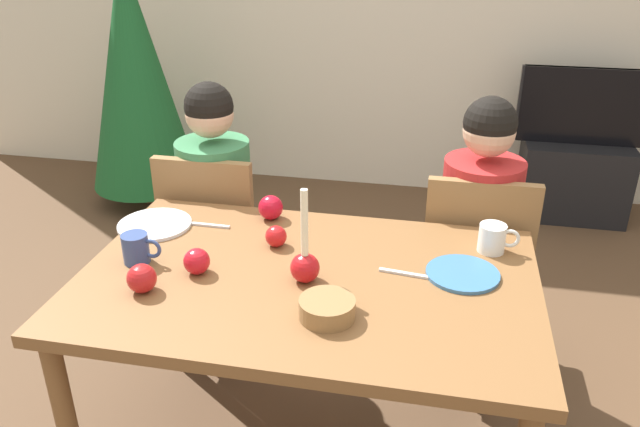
{
  "coord_description": "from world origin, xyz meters",
  "views": [
    {
      "loc": [
        0.37,
        -1.62,
        1.76
      ],
      "look_at": [
        0.0,
        0.2,
        0.87
      ],
      "focal_mm": 35.42,
      "sensor_mm": 36.0,
      "label": 1
    }
  ],
  "objects_px": {
    "plate_left": "(155,225)",
    "mug_right": "(493,238)",
    "person_left_child": "(218,223)",
    "apple_far_edge": "(197,261)",
    "apple_near_candle": "(271,207)",
    "dining_table": "(307,299)",
    "plate_right": "(463,274)",
    "bowl_walnuts": "(327,309)",
    "apple_by_left_plate": "(142,278)",
    "tv_stand": "(572,179)",
    "apple_by_right_mug": "(276,236)",
    "chair_right": "(474,264)",
    "tv": "(586,106)",
    "christmas_tree": "(135,73)",
    "candle_centerpiece": "(305,263)",
    "mug_left": "(137,248)",
    "chair_left": "(216,238)",
    "person_right_child": "(475,247)"
  },
  "relations": [
    {
      "from": "chair_right",
      "to": "tv",
      "type": "relative_size",
      "value": 1.14
    },
    {
      "from": "christmas_tree",
      "to": "mug_right",
      "type": "height_order",
      "value": "christmas_tree"
    },
    {
      "from": "plate_right",
      "to": "apple_near_candle",
      "type": "height_order",
      "value": "apple_near_candle"
    },
    {
      "from": "person_right_child",
      "to": "apple_by_left_plate",
      "type": "height_order",
      "value": "person_right_child"
    },
    {
      "from": "apple_by_right_mug",
      "to": "candle_centerpiece",
      "type": "bearing_deg",
      "value": -53.98
    },
    {
      "from": "bowl_walnuts",
      "to": "apple_by_left_plate",
      "type": "relative_size",
      "value": 1.79
    },
    {
      "from": "mug_left",
      "to": "apple_by_right_mug",
      "type": "xyz_separation_m",
      "value": [
        0.4,
        0.19,
        -0.01
      ]
    },
    {
      "from": "plate_left",
      "to": "mug_right",
      "type": "bearing_deg",
      "value": 2.55
    },
    {
      "from": "chair_right",
      "to": "tv",
      "type": "height_order",
      "value": "tv"
    },
    {
      "from": "bowl_walnuts",
      "to": "mug_left",
      "type": "bearing_deg",
      "value": 164.61
    },
    {
      "from": "plate_left",
      "to": "chair_left",
      "type": "bearing_deg",
      "value": 79.11
    },
    {
      "from": "person_left_child",
      "to": "plate_left",
      "type": "height_order",
      "value": "person_left_child"
    },
    {
      "from": "plate_right",
      "to": "apple_by_left_plate",
      "type": "relative_size",
      "value": 2.57
    },
    {
      "from": "christmas_tree",
      "to": "candle_centerpiece",
      "type": "bearing_deg",
      "value": -52.37
    },
    {
      "from": "person_right_child",
      "to": "tv_stand",
      "type": "height_order",
      "value": "person_right_child"
    },
    {
      "from": "tv_stand",
      "to": "plate_right",
      "type": "distance_m",
      "value": 2.37
    },
    {
      "from": "dining_table",
      "to": "plate_right",
      "type": "bearing_deg",
      "value": 12.22
    },
    {
      "from": "christmas_tree",
      "to": "apple_far_edge",
      "type": "bearing_deg",
      "value": -59.26
    },
    {
      "from": "mug_right",
      "to": "apple_by_left_plate",
      "type": "bearing_deg",
      "value": -155.79
    },
    {
      "from": "chair_right",
      "to": "apple_near_candle",
      "type": "bearing_deg",
      "value": -162.25
    },
    {
      "from": "chair_right",
      "to": "tv_stand",
      "type": "bearing_deg",
      "value": 68.66
    },
    {
      "from": "tv_stand",
      "to": "apple_by_right_mug",
      "type": "bearing_deg",
      "value": -122.16
    },
    {
      "from": "candle_centerpiece",
      "to": "plate_left",
      "type": "distance_m",
      "value": 0.66
    },
    {
      "from": "mug_left",
      "to": "apple_by_right_mug",
      "type": "bearing_deg",
      "value": 25.43
    },
    {
      "from": "dining_table",
      "to": "tv_stand",
      "type": "relative_size",
      "value": 2.19
    },
    {
      "from": "tv",
      "to": "apple_near_candle",
      "type": "xyz_separation_m",
      "value": [
        -1.41,
        -1.93,
        0.08
      ]
    },
    {
      "from": "christmas_tree",
      "to": "mug_right",
      "type": "distance_m",
      "value": 2.67
    },
    {
      "from": "tv",
      "to": "mug_right",
      "type": "bearing_deg",
      "value": -107.42
    },
    {
      "from": "person_left_child",
      "to": "apple_far_edge",
      "type": "bearing_deg",
      "value": -74.06
    },
    {
      "from": "christmas_tree",
      "to": "apple_by_left_plate",
      "type": "bearing_deg",
      "value": -63.31
    },
    {
      "from": "dining_table",
      "to": "mug_right",
      "type": "relative_size",
      "value": 10.56
    },
    {
      "from": "plate_right",
      "to": "mug_right",
      "type": "xyz_separation_m",
      "value": [
        0.09,
        0.18,
        0.04
      ]
    },
    {
      "from": "person_right_child",
      "to": "apple_far_edge",
      "type": "height_order",
      "value": "person_right_child"
    },
    {
      "from": "chair_left",
      "to": "christmas_tree",
      "type": "bearing_deg",
      "value": 126.45
    },
    {
      "from": "dining_table",
      "to": "person_left_child",
      "type": "distance_m",
      "value": 0.84
    },
    {
      "from": "tv_stand",
      "to": "mug_left",
      "type": "distance_m",
      "value": 2.95
    },
    {
      "from": "dining_table",
      "to": "tv",
      "type": "distance_m",
      "value": 2.59
    },
    {
      "from": "person_right_child",
      "to": "apple_by_right_mug",
      "type": "xyz_separation_m",
      "value": [
        -0.68,
        -0.47,
        0.22
      ]
    },
    {
      "from": "plate_left",
      "to": "apple_far_edge",
      "type": "relative_size",
      "value": 3.16
    },
    {
      "from": "dining_table",
      "to": "mug_right",
      "type": "bearing_deg",
      "value": 26.42
    },
    {
      "from": "person_right_child",
      "to": "plate_left",
      "type": "distance_m",
      "value": 1.23
    },
    {
      "from": "plate_left",
      "to": "mug_right",
      "type": "xyz_separation_m",
      "value": [
        1.17,
        0.05,
        0.04
      ]
    },
    {
      "from": "person_left_child",
      "to": "plate_left",
      "type": "relative_size",
      "value": 4.53
    },
    {
      "from": "tv_stand",
      "to": "apple_far_edge",
      "type": "xyz_separation_m",
      "value": [
        -1.53,
        -2.35,
        0.55
      ]
    },
    {
      "from": "candle_centerpiece",
      "to": "apple_near_candle",
      "type": "distance_m",
      "value": 0.45
    },
    {
      "from": "dining_table",
      "to": "mug_right",
      "type": "xyz_separation_m",
      "value": [
        0.56,
        0.28,
        0.13
      ]
    },
    {
      "from": "mug_right",
      "to": "apple_near_candle",
      "type": "bearing_deg",
      "value": 173.48
    },
    {
      "from": "mug_left",
      "to": "apple_by_left_plate",
      "type": "bearing_deg",
      "value": -59.63
    },
    {
      "from": "apple_by_left_plate",
      "to": "chair_left",
      "type": "bearing_deg",
      "value": 95.69
    },
    {
      "from": "mug_right",
      "to": "apple_by_left_plate",
      "type": "xyz_separation_m",
      "value": [
        -1.01,
        -0.46,
        -0.0
      ]
    }
  ]
}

